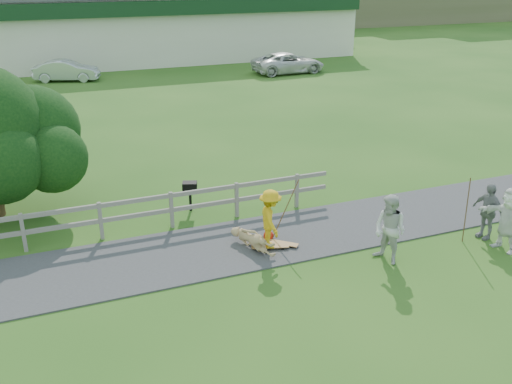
% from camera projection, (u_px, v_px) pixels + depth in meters
% --- Properties ---
extents(ground, '(260.00, 260.00, 0.00)m').
position_uv_depth(ground, '(281.00, 267.00, 14.47)').
color(ground, '#265317').
rests_on(ground, ground).
extents(path, '(34.00, 3.00, 0.04)m').
position_uv_depth(path, '(259.00, 241.00, 15.75)').
color(path, '#333335').
rests_on(path, ground).
extents(fence, '(15.05, 0.10, 1.10)m').
position_uv_depth(fence, '(77.00, 219.00, 15.45)').
color(fence, slate).
rests_on(fence, ground).
extents(strip_mall, '(32.50, 10.75, 5.10)m').
position_uv_depth(strip_mall, '(147.00, 25.00, 44.96)').
color(strip_mall, beige).
rests_on(strip_mall, ground).
extents(skater_rider, '(0.75, 1.12, 1.62)m').
position_uv_depth(skater_rider, '(270.00, 222.00, 15.02)').
color(skater_rider, gold).
rests_on(skater_rider, ground).
extents(skater_fallen, '(1.62, 0.85, 0.58)m').
position_uv_depth(skater_fallen, '(253.00, 240.00, 15.21)').
color(skater_fallen, tan).
rests_on(skater_fallen, ground).
extents(spectator_a, '(0.94, 1.06, 1.82)m').
position_uv_depth(spectator_a, '(390.00, 230.00, 14.37)').
color(spectator_a, beige).
rests_on(spectator_a, ground).
extents(spectator_b, '(0.54, 1.00, 1.62)m').
position_uv_depth(spectator_b, '(488.00, 211.00, 15.71)').
color(spectator_b, gray).
rests_on(spectator_b, ground).
extents(spectator_d, '(0.79, 1.71, 1.77)m').
position_uv_depth(spectator_d, '(508.00, 219.00, 15.01)').
color(spectator_d, white).
rests_on(spectator_d, ground).
extents(car_silver, '(4.34, 2.58, 1.35)m').
position_uv_depth(car_silver, '(66.00, 71.00, 36.85)').
color(car_silver, silver).
rests_on(car_silver, ground).
extents(car_white, '(5.14, 2.50, 1.41)m').
position_uv_depth(car_white, '(288.00, 63.00, 39.52)').
color(car_white, silver).
rests_on(car_white, ground).
extents(bbq, '(0.52, 0.46, 0.94)m').
position_uv_depth(bbq, '(190.00, 196.00, 17.57)').
color(bbq, black).
rests_on(bbq, ground).
extents(longboard_rider, '(1.03, 0.53, 0.11)m').
position_uv_depth(longboard_rider, '(270.00, 248.00, 15.30)').
color(longboard_rider, olive).
rests_on(longboard_rider, ground).
extents(longboard_fallen, '(0.81, 0.77, 0.10)m').
position_uv_depth(longboard_fallen, '(282.00, 245.00, 15.49)').
color(longboard_fallen, olive).
rests_on(longboard_fallen, ground).
extents(helmet, '(0.29, 0.29, 0.29)m').
position_uv_depth(helmet, '(269.00, 236.00, 15.77)').
color(helmet, '#B71D0A').
rests_on(helmet, ground).
extents(pole_rider, '(0.03, 0.03, 1.92)m').
position_uv_depth(pole_rider, '(285.00, 208.00, 15.51)').
color(pole_rider, brown).
rests_on(pole_rider, ground).
extents(pole_spec_left, '(0.03, 0.03, 1.89)m').
position_uv_depth(pole_spec_left, '(466.00, 210.00, 15.41)').
color(pole_spec_left, brown).
rests_on(pole_spec_left, ground).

